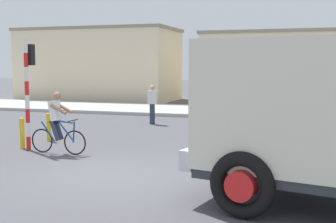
{
  "coord_description": "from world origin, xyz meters",
  "views": [
    {
      "loc": [
        4.46,
        -9.23,
        2.47
      ],
      "look_at": [
        0.64,
        2.5,
        1.2
      ],
      "focal_mm": 48.85,
      "sensor_mm": 36.0,
      "label": 1
    }
  ],
  "objects_px": {
    "bollard_near": "(22,133)",
    "bollard_far": "(49,127)",
    "pedestrian_near_kerb": "(152,104)",
    "traffic_light_pole": "(28,79)",
    "cyclist": "(57,123)"
  },
  "relations": [
    {
      "from": "pedestrian_near_kerb",
      "to": "bollard_near",
      "type": "bearing_deg",
      "value": -105.22
    },
    {
      "from": "traffic_light_pole",
      "to": "bollard_far",
      "type": "distance_m",
      "value": 2.21
    },
    {
      "from": "traffic_light_pole",
      "to": "pedestrian_near_kerb",
      "type": "xyz_separation_m",
      "value": [
        1.43,
        6.48,
        -1.22
      ]
    },
    {
      "from": "bollard_near",
      "to": "bollard_far",
      "type": "distance_m",
      "value": 1.4
    },
    {
      "from": "cyclist",
      "to": "traffic_light_pole",
      "type": "bearing_deg",
      "value": 165.85
    },
    {
      "from": "traffic_light_pole",
      "to": "bollard_near",
      "type": "bearing_deg",
      "value": 166.67
    },
    {
      "from": "traffic_light_pole",
      "to": "bollard_far",
      "type": "xyz_separation_m",
      "value": [
        -0.32,
        1.48,
        -1.62
      ]
    },
    {
      "from": "bollard_near",
      "to": "bollard_far",
      "type": "height_order",
      "value": "same"
    },
    {
      "from": "pedestrian_near_kerb",
      "to": "bollard_near",
      "type": "distance_m",
      "value": 6.65
    },
    {
      "from": "cyclist",
      "to": "traffic_light_pole",
      "type": "relative_size",
      "value": 0.54
    },
    {
      "from": "traffic_light_pole",
      "to": "bollard_near",
      "type": "xyz_separation_m",
      "value": [
        -0.32,
        0.08,
        -1.62
      ]
    },
    {
      "from": "bollard_near",
      "to": "pedestrian_near_kerb",
      "type": "bearing_deg",
      "value": 74.78
    },
    {
      "from": "bollard_far",
      "to": "pedestrian_near_kerb",
      "type": "bearing_deg",
      "value": 70.8
    },
    {
      "from": "cyclist",
      "to": "traffic_light_pole",
      "type": "distance_m",
      "value": 1.65
    },
    {
      "from": "traffic_light_pole",
      "to": "pedestrian_near_kerb",
      "type": "height_order",
      "value": "traffic_light_pole"
    }
  ]
}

